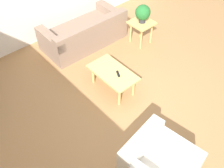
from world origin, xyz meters
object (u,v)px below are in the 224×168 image
object	(u,v)px
coffee_table	(113,74)
side_table_plant	(142,26)
sofa	(85,34)
potted_plant	(143,13)
armchair	(157,166)

from	to	relation	value
coffee_table	side_table_plant	distance (m)	1.68
sofa	potted_plant	bearing A→B (deg)	141.68
side_table_plant	potted_plant	size ratio (longest dim) A/B	1.32
sofa	potted_plant	world-z (taller)	potted_plant
sofa	potted_plant	distance (m)	1.41
coffee_table	potted_plant	xyz separation A→B (m)	(0.72, -1.52, 0.40)
side_table_plant	potted_plant	distance (m)	0.33
armchair	coffee_table	size ratio (longest dim) A/B	1.04
side_table_plant	coffee_table	bearing A→B (deg)	115.42
armchair	potted_plant	world-z (taller)	potted_plant
coffee_table	side_table_plant	size ratio (longest dim) A/B	1.75
coffee_table	side_table_plant	bearing A→B (deg)	-64.58
coffee_table	armchair	bearing A→B (deg)	157.73
coffee_table	potted_plant	size ratio (longest dim) A/B	2.31
armchair	side_table_plant	size ratio (longest dim) A/B	1.82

